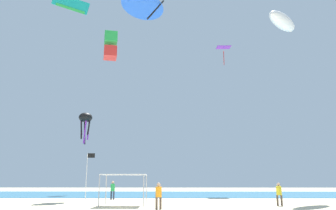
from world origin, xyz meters
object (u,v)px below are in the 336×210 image
(person_central, at_px, (159,194))
(kite_box_green, at_px, (111,46))
(canopy_tent, at_px, (124,176))
(kite_octopus_black, at_px, (85,119))
(person_near_tent, at_px, (279,192))
(kite_delta_blue, at_px, (143,3))
(kite_diamond_purple, at_px, (223,48))
(kite_inflatable_white, at_px, (282,21))
(person_leftmost, at_px, (113,189))
(kite_parafoil_teal, at_px, (71,4))
(banner_flag, at_px, (87,174))

(person_central, xyz_separation_m, kite_box_green, (-6.33, 14.40, 16.27))
(canopy_tent, bearing_deg, kite_octopus_black, 113.70)
(person_near_tent, xyz_separation_m, kite_delta_blue, (-10.55, 1.79, 16.50))
(kite_diamond_purple, bearing_deg, kite_octopus_black, -169.48)
(person_central, relative_size, kite_inflatable_white, 0.33)
(canopy_tent, height_order, kite_inflatable_white, kite_inflatable_white)
(person_leftmost, relative_size, person_central, 1.01)
(person_leftmost, xyz_separation_m, person_central, (4.82, -10.45, -0.01))
(person_leftmost, bearing_deg, person_near_tent, -178.00)
(person_near_tent, distance_m, person_leftmost, 15.46)
(person_near_tent, xyz_separation_m, kite_inflatable_white, (4.54, 9.21, 18.32))
(kite_inflatable_white, bearing_deg, kite_octopus_black, 113.42)
(kite_diamond_purple, xyz_separation_m, kite_box_green, (-14.90, -9.78, -3.57))
(person_central, xyz_separation_m, kite_delta_blue, (-1.70, 5.02, 16.48))
(kite_inflatable_white, relative_size, kite_octopus_black, 1.24)
(person_central, distance_m, kite_parafoil_teal, 26.97)
(person_near_tent, relative_size, kite_parafoil_teal, 0.36)
(kite_delta_blue, xyz_separation_m, kite_octopus_black, (-8.81, 15.77, -7.86))
(banner_flag, relative_size, kite_parafoil_teal, 0.84)
(person_central, bearing_deg, canopy_tent, -82.28)
(person_central, distance_m, kite_delta_blue, 17.31)
(kite_parafoil_teal, height_order, kite_box_green, kite_parafoil_teal)
(kite_diamond_purple, bearing_deg, person_central, -109.08)
(kite_box_green, bearing_deg, kite_parafoil_teal, -176.61)
(kite_box_green, relative_size, kite_octopus_black, 0.79)
(person_leftmost, distance_m, kite_delta_blue, 17.62)
(banner_flag, bearing_deg, kite_octopus_black, 105.90)
(canopy_tent, xyz_separation_m, person_near_tent, (11.54, 0.25, -1.18))
(person_central, height_order, kite_parafoil_teal, kite_parafoil_teal)
(banner_flag, bearing_deg, person_central, -33.49)
(canopy_tent, height_order, person_leftmost, canopy_tent)
(person_near_tent, xyz_separation_m, person_central, (-8.84, -3.22, 0.02))
(kite_diamond_purple, bearing_deg, kite_parafoil_teal, -149.78)
(canopy_tent, bearing_deg, person_leftmost, 105.85)
(canopy_tent, height_order, kite_parafoil_teal, kite_parafoil_teal)
(kite_octopus_black, bearing_deg, kite_inflatable_white, -5.38)
(person_leftmost, distance_m, kite_inflatable_white, 25.88)
(kite_parafoil_teal, distance_m, kite_inflatable_white, 24.48)
(banner_flag, bearing_deg, kite_parafoil_teal, 119.71)
(kite_octopus_black, bearing_deg, kite_delta_blue, -46.94)
(kite_parafoil_teal, distance_m, kite_delta_blue, 13.01)
(kite_inflatable_white, distance_m, kite_octopus_black, 27.10)
(person_near_tent, bearing_deg, kite_diamond_purple, 96.01)
(banner_flag, distance_m, kite_inflatable_white, 26.95)
(canopy_tent, xyz_separation_m, kite_delta_blue, (0.99, 2.04, 15.32))
(person_central, bearing_deg, kite_diamond_purple, -143.98)
(banner_flag, bearing_deg, kite_diamond_purple, 55.15)
(kite_delta_blue, bearing_deg, canopy_tent, 107.68)
(kite_parafoil_teal, xyz_separation_m, kite_delta_blue, (9.24, -7.99, -4.46))
(kite_parafoil_teal, bearing_deg, canopy_tent, -48.49)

